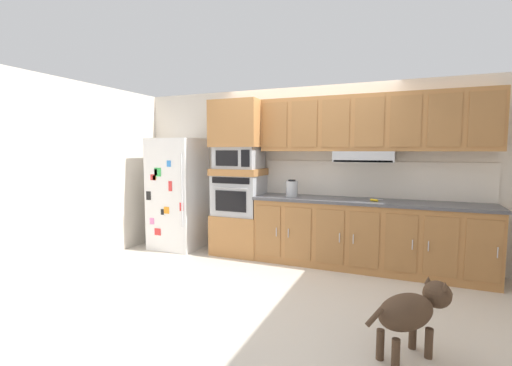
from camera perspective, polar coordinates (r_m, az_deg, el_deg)
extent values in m
plane|color=beige|center=(4.58, 4.59, -14.82)|extent=(9.60, 9.60, 0.00)
cube|color=beige|center=(5.38, 8.36, 1.76)|extent=(6.20, 0.12, 2.50)
cube|color=beige|center=(5.82, -22.52, 1.68)|extent=(0.12, 7.10, 2.50)
cube|color=white|center=(5.88, -12.41, -1.63)|extent=(0.76, 0.70, 1.76)
cylinder|color=silver|center=(5.38, -11.82, -1.17)|extent=(0.02, 0.02, 1.10)
cube|color=red|center=(5.52, -13.58, -0.49)|extent=(0.06, 0.01, 0.15)
cube|color=orange|center=(5.61, -14.15, -4.25)|extent=(0.09, 0.01, 0.10)
cube|color=orange|center=(5.68, -15.97, 0.83)|extent=(0.06, 0.01, 0.07)
cube|color=red|center=(5.44, -11.88, -3.76)|extent=(0.06, 0.01, 0.13)
cube|color=red|center=(5.70, -16.16, 0.89)|extent=(0.10, 0.01, 0.09)
cube|color=black|center=(5.79, -16.84, -1.95)|extent=(0.08, 0.01, 0.13)
cube|color=pink|center=(5.81, -16.34, -5.88)|extent=(0.08, 0.01, 0.10)
cube|color=green|center=(5.64, -15.48, 1.69)|extent=(0.12, 0.01, 0.13)
cube|color=red|center=(5.78, -15.49, -7.54)|extent=(0.11, 0.01, 0.11)
cube|color=black|center=(5.66, -15.76, 1.69)|extent=(0.05, 0.01, 0.09)
cube|color=black|center=(5.66, -14.77, -4.51)|extent=(0.05, 0.01, 0.09)
cube|color=#337FDB|center=(5.50, -13.80, 3.03)|extent=(0.07, 0.01, 0.09)
cube|color=#A8703D|center=(5.51, -2.67, -8.09)|extent=(0.74, 0.62, 0.60)
cube|color=#A8AAAF|center=(5.41, -2.70, -1.90)|extent=(0.70, 0.58, 0.60)
cube|color=black|center=(5.15, -4.11, -2.93)|extent=(0.49, 0.01, 0.30)
cube|color=black|center=(5.12, -4.13, 0.39)|extent=(0.60, 0.01, 0.09)
cylinder|color=#A8AAAF|center=(5.11, -4.25, -0.80)|extent=(0.56, 0.02, 0.02)
cube|color=#A8703D|center=(5.37, -2.72, 1.81)|extent=(0.74, 0.62, 0.10)
cube|color=#A8AAAF|center=(5.37, -2.73, 4.05)|extent=(0.64, 0.53, 0.32)
cube|color=black|center=(5.15, -4.74, 3.99)|extent=(0.35, 0.01, 0.22)
cube|color=black|center=(5.02, -1.74, 3.97)|extent=(0.13, 0.01, 0.24)
cube|color=#A8703D|center=(5.38, -2.75, 9.38)|extent=(0.74, 0.62, 0.68)
cube|color=#A8703D|center=(5.00, 17.26, -8.08)|extent=(2.99, 0.60, 0.88)
cube|color=#9A6738|center=(4.98, 1.93, -7.68)|extent=(0.36, 0.01, 0.70)
cylinder|color=#BCBCC1|center=(4.92, 3.27, -7.84)|extent=(0.01, 0.01, 0.12)
cube|color=#9A6738|center=(4.85, 6.70, -8.07)|extent=(0.36, 0.01, 0.70)
cylinder|color=#BCBCC1|center=(4.87, 5.19, -7.99)|extent=(0.01, 0.01, 0.12)
cube|color=#9A6738|center=(4.75, 11.72, -8.42)|extent=(0.36, 0.01, 0.70)
cylinder|color=#BCBCC1|center=(4.72, 13.23, -8.55)|extent=(0.01, 0.01, 0.12)
cube|color=#9A6738|center=(4.70, 16.90, -8.71)|extent=(0.36, 0.01, 0.70)
cylinder|color=#BCBCC1|center=(4.70, 15.31, -8.67)|extent=(0.01, 0.01, 0.12)
cube|color=#9A6738|center=(4.68, 22.18, -8.93)|extent=(0.36, 0.01, 0.70)
cylinder|color=#BCBCC1|center=(4.66, 23.77, -9.03)|extent=(0.01, 0.01, 0.12)
cube|color=#9A6738|center=(4.69, 27.47, -9.08)|extent=(0.36, 0.01, 0.70)
cylinder|color=#BCBCC1|center=(4.67, 25.90, -9.09)|extent=(0.01, 0.01, 0.12)
cube|color=#9A6738|center=(4.75, 32.67, -9.15)|extent=(0.36, 0.01, 0.70)
cylinder|color=#BCBCC1|center=(4.76, 34.24, -9.20)|extent=(0.01, 0.01, 0.12)
cube|color=#4C4C51|center=(4.91, 17.40, -2.85)|extent=(3.03, 0.64, 0.04)
cube|color=silver|center=(5.17, 17.78, 0.54)|extent=(3.03, 0.02, 0.50)
cube|color=#A8703D|center=(5.01, 17.87, 9.10)|extent=(2.99, 0.34, 0.74)
cube|color=#A8AAAF|center=(4.93, 16.96, 4.07)|extent=(0.76, 0.48, 0.14)
cube|color=black|center=(4.72, 16.67, 3.37)|extent=(0.72, 0.04, 0.02)
cube|color=#9A6738|center=(5.11, 3.03, 9.26)|extent=(0.36, 0.01, 0.63)
cube|color=#9A6738|center=(4.98, 7.72, 9.32)|extent=(0.36, 0.01, 0.63)
cube|color=#9A6738|center=(4.89, 12.63, 9.32)|extent=(0.36, 0.01, 0.63)
cube|color=#9A6738|center=(4.83, 17.69, 9.25)|extent=(0.36, 0.01, 0.63)
cube|color=#9A6738|center=(4.81, 22.82, 9.11)|extent=(0.36, 0.01, 0.63)
cube|color=#9A6738|center=(4.83, 27.96, 8.89)|extent=(0.36, 0.01, 0.63)
cube|color=#9A6738|center=(4.89, 33.00, 8.61)|extent=(0.36, 0.01, 0.63)
cylinder|color=yellow|center=(4.83, 18.42, -2.62)|extent=(0.10, 0.07, 0.03)
cylinder|color=silver|center=(4.92, 19.07, -2.49)|extent=(0.11, 0.06, 0.01)
cylinder|color=#A8AAAF|center=(5.04, 5.75, -0.95)|extent=(0.17, 0.17, 0.22)
cylinder|color=black|center=(5.03, 5.77, 0.41)|extent=(0.10, 0.10, 0.02)
ellipsoid|color=#473323|center=(3.04, 22.88, -18.50)|extent=(0.53, 0.55, 0.27)
sphere|color=#473323|center=(3.27, 27.02, -15.62)|extent=(0.21, 0.21, 0.21)
ellipsoid|color=#312318|center=(3.35, 28.16, -15.47)|extent=(0.14, 0.14, 0.08)
cone|color=#473323|center=(3.27, 25.89, -13.82)|extent=(0.06, 0.06, 0.07)
cone|color=#473323|center=(3.18, 28.04, -14.41)|extent=(0.06, 0.06, 0.07)
cylinder|color=#473323|center=(2.82, 18.43, -19.70)|extent=(0.13, 0.14, 0.12)
cylinder|color=#473323|center=(3.31, 23.80, -21.28)|extent=(0.06, 0.06, 0.23)
cylinder|color=#473323|center=(3.23, 25.95, -22.08)|extent=(0.06, 0.06, 0.23)
cylinder|color=#473323|center=(3.08, 19.27, -23.23)|extent=(0.06, 0.06, 0.23)
cylinder|color=#473323|center=(2.99, 21.47, -24.21)|extent=(0.06, 0.06, 0.23)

